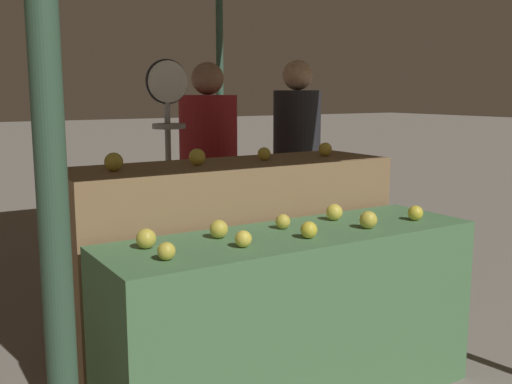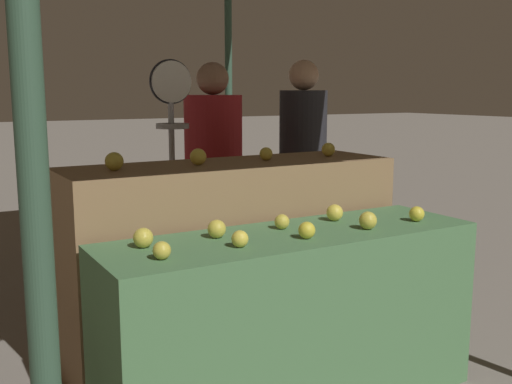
# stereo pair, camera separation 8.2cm
# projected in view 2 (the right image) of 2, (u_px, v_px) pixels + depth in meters

# --- Properties ---
(display_counter_front) EXTENTS (1.81, 0.55, 0.84)m
(display_counter_front) POSITION_uv_depth(u_px,v_px,m) (292.00, 320.00, 2.81)
(display_counter_front) COLOR #4C7A4C
(display_counter_front) RESTS_ON ground_plane
(display_counter_back) EXTENTS (1.81, 0.55, 1.10)m
(display_counter_back) POSITION_uv_depth(u_px,v_px,m) (232.00, 262.00, 3.30)
(display_counter_back) COLOR olive
(display_counter_back) RESTS_ON ground_plane
(apple_front_0) EXTENTS (0.07, 0.07, 0.07)m
(apple_front_0) POSITION_uv_depth(u_px,v_px,m) (162.00, 250.00, 2.30)
(apple_front_0) COLOR gold
(apple_front_0) RESTS_ON display_counter_front
(apple_front_1) EXTENTS (0.07, 0.07, 0.07)m
(apple_front_1) POSITION_uv_depth(u_px,v_px,m) (240.00, 239.00, 2.48)
(apple_front_1) COLOR yellow
(apple_front_1) RESTS_ON display_counter_front
(apple_front_2) EXTENTS (0.08, 0.08, 0.08)m
(apple_front_2) POSITION_uv_depth(u_px,v_px,m) (307.00, 230.00, 2.63)
(apple_front_2) COLOR gold
(apple_front_2) RESTS_ON display_counter_front
(apple_front_3) EXTENTS (0.08, 0.08, 0.08)m
(apple_front_3) POSITION_uv_depth(u_px,v_px,m) (368.00, 220.00, 2.81)
(apple_front_3) COLOR gold
(apple_front_3) RESTS_ON display_counter_front
(apple_front_4) EXTENTS (0.08, 0.08, 0.08)m
(apple_front_4) POSITION_uv_depth(u_px,v_px,m) (417.00, 214.00, 2.98)
(apple_front_4) COLOR gold
(apple_front_4) RESTS_ON display_counter_front
(apple_front_5) EXTENTS (0.08, 0.08, 0.08)m
(apple_front_5) POSITION_uv_depth(u_px,v_px,m) (143.00, 238.00, 2.48)
(apple_front_5) COLOR gold
(apple_front_5) RESTS_ON display_counter_front
(apple_front_6) EXTENTS (0.08, 0.08, 0.08)m
(apple_front_6) POSITION_uv_depth(u_px,v_px,m) (217.00, 229.00, 2.64)
(apple_front_6) COLOR gold
(apple_front_6) RESTS_ON display_counter_front
(apple_front_7) EXTENTS (0.07, 0.07, 0.07)m
(apple_front_7) POSITION_uv_depth(u_px,v_px,m) (282.00, 222.00, 2.81)
(apple_front_7) COLOR gold
(apple_front_7) RESTS_ON display_counter_front
(apple_front_8) EXTENTS (0.08, 0.08, 0.08)m
(apple_front_8) POSITION_uv_depth(u_px,v_px,m) (335.00, 213.00, 3.00)
(apple_front_8) COLOR yellow
(apple_front_8) RESTS_ON display_counter_front
(apple_back_0) EXTENTS (0.09, 0.09, 0.09)m
(apple_back_0) POSITION_uv_depth(u_px,v_px,m) (114.00, 161.00, 2.87)
(apple_back_0) COLOR gold
(apple_back_0) RESTS_ON display_counter_back
(apple_back_1) EXTENTS (0.09, 0.09, 0.09)m
(apple_back_1) POSITION_uv_depth(u_px,v_px,m) (198.00, 157.00, 3.09)
(apple_back_1) COLOR yellow
(apple_back_1) RESTS_ON display_counter_back
(apple_back_2) EXTENTS (0.07, 0.07, 0.07)m
(apple_back_2) POSITION_uv_depth(u_px,v_px,m) (266.00, 154.00, 3.30)
(apple_back_2) COLOR yellow
(apple_back_2) RESTS_ON display_counter_back
(apple_back_3) EXTENTS (0.08, 0.08, 0.08)m
(apple_back_3) POSITION_uv_depth(u_px,v_px,m) (328.00, 149.00, 3.52)
(apple_back_3) COLOR yellow
(apple_back_3) RESTS_ON display_counter_back
(produce_scale) EXTENTS (0.27, 0.20, 1.67)m
(produce_scale) POSITION_uv_depth(u_px,v_px,m) (172.00, 136.00, 3.64)
(produce_scale) COLOR #99999E
(produce_scale) RESTS_ON ground_plane
(person_vendor_at_scale) EXTENTS (0.44, 0.44, 1.67)m
(person_vendor_at_scale) POSITION_uv_depth(u_px,v_px,m) (214.00, 168.00, 4.14)
(person_vendor_at_scale) COLOR #2D2D38
(person_vendor_at_scale) RESTS_ON ground_plane
(person_customer_left) EXTENTS (0.47, 0.47, 1.71)m
(person_customer_left) POSITION_uv_depth(u_px,v_px,m) (303.00, 156.00, 4.58)
(person_customer_left) COLOR #2D2D38
(person_customer_left) RESTS_ON ground_plane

